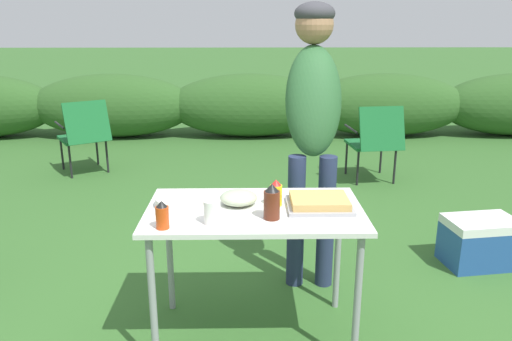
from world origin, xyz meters
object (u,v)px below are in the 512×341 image
(hot_sauce_bottle, at_px, (162,215))
(bbq_sauce_bottle, at_px, (272,202))
(mixing_bowl, at_px, (239,198))
(plate_stack, at_px, (180,201))
(paper_cup_stack, at_px, (212,212))
(folding_table, at_px, (255,222))
(camp_chair_green_behind_table, at_px, (84,133))
(camp_chair_near_hedge, at_px, (375,139))
(mustard_bottle, at_px, (276,193))
(food_tray, at_px, (319,203))
(standing_person_in_red_jacket, at_px, (313,108))
(cooler_box, at_px, (480,242))

(hot_sauce_bottle, distance_m, bbq_sauce_bottle, 0.52)
(mixing_bowl, relative_size, hot_sauce_bottle, 1.44)
(plate_stack, xyz_separation_m, paper_cup_stack, (0.18, -0.24, 0.03))
(plate_stack, bearing_deg, bbq_sauce_bottle, -21.80)
(plate_stack, xyz_separation_m, mixing_bowl, (0.30, 0.01, 0.01))
(paper_cup_stack, bearing_deg, mixing_bowl, 64.77)
(folding_table, bearing_deg, camp_chair_green_behind_table, 121.11)
(hot_sauce_bottle, bearing_deg, camp_chair_near_hedge, 59.47)
(camp_chair_near_hedge, bearing_deg, bbq_sauce_bottle, -119.47)
(bbq_sauce_bottle, distance_m, mustard_bottle, 0.18)
(folding_table, height_order, hot_sauce_bottle, hot_sauce_bottle)
(hot_sauce_bottle, bearing_deg, food_tray, 18.47)
(camp_chair_green_behind_table, distance_m, camp_chair_near_hedge, 3.15)
(food_tray, bearing_deg, camp_chair_green_behind_table, 125.52)
(hot_sauce_bottle, height_order, camp_chair_green_behind_table, hot_sauce_bottle)
(food_tray, distance_m, plate_stack, 0.72)
(mustard_bottle, distance_m, camp_chair_green_behind_table, 3.59)
(plate_stack, distance_m, camp_chair_green_behind_table, 3.34)
(paper_cup_stack, bearing_deg, standing_person_in_red_jacket, 56.69)
(camp_chair_green_behind_table, height_order, camp_chair_near_hedge, same)
(mixing_bowl, height_order, paper_cup_stack, paper_cup_stack)
(bbq_sauce_bottle, distance_m, standing_person_in_red_jacket, 0.92)
(food_tray, bearing_deg, folding_table, -178.57)
(bbq_sauce_bottle, bearing_deg, food_tray, 29.94)
(bbq_sauce_bottle, height_order, standing_person_in_red_jacket, standing_person_in_red_jacket)
(food_tray, xyz_separation_m, plate_stack, (-0.71, 0.04, -0.00))
(mixing_bowl, height_order, bbq_sauce_bottle, bbq_sauce_bottle)
(plate_stack, xyz_separation_m, cooler_box, (1.98, 0.75, -0.59))
(bbq_sauce_bottle, xyz_separation_m, cooler_box, (1.51, 0.93, -0.65))
(mustard_bottle, xyz_separation_m, standing_person_in_red_jacket, (0.26, 0.64, 0.33))
(folding_table, distance_m, cooler_box, 1.85)
(folding_table, distance_m, mustard_bottle, 0.19)
(standing_person_in_red_jacket, bearing_deg, camp_chair_near_hedge, 68.67)
(hot_sauce_bottle, relative_size, camp_chair_near_hedge, 0.16)
(camp_chair_green_behind_table, bearing_deg, cooler_box, -64.95)
(camp_chair_near_hedge, bearing_deg, mixing_bowl, -123.89)
(bbq_sauce_bottle, xyz_separation_m, mustard_bottle, (0.03, 0.18, -0.02))
(plate_stack, height_order, camp_chair_near_hedge, camp_chair_near_hedge)
(hot_sauce_bottle, distance_m, cooler_box, 2.36)
(folding_table, bearing_deg, bbq_sauce_bottle, -59.29)
(plate_stack, bearing_deg, cooler_box, 20.76)
(folding_table, distance_m, bbq_sauce_bottle, 0.23)
(food_tray, distance_m, bbq_sauce_bottle, 0.29)
(standing_person_in_red_jacket, height_order, camp_chair_green_behind_table, standing_person_in_red_jacket)
(plate_stack, xyz_separation_m, hot_sauce_bottle, (-0.04, -0.29, 0.04))
(food_tray, bearing_deg, mustard_bottle, 170.22)
(hot_sauce_bottle, bearing_deg, camp_chair_green_behind_table, 113.22)
(folding_table, relative_size, standing_person_in_red_jacket, 0.62)
(standing_person_in_red_jacket, bearing_deg, mixing_bowl, -122.70)
(camp_chair_near_hedge, bearing_deg, paper_cup_stack, -123.67)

